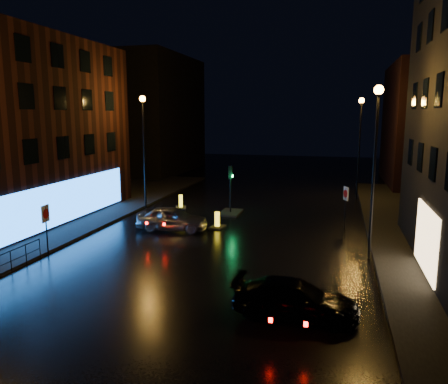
{
  "coord_description": "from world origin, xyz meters",
  "views": [
    {
      "loc": [
        6.05,
        -15.81,
        7.03
      ],
      "look_at": [
        0.09,
        7.17,
        2.8
      ],
      "focal_mm": 35.0,
      "sensor_mm": 36.0,
      "label": 1
    }
  ],
  "objects_px": {
    "dark_sedan": "(295,299)",
    "bollard_far": "(181,205)",
    "silver_hatchback": "(172,218)",
    "bollard_near": "(217,224)",
    "road_sign_right": "(346,197)",
    "road_sign_left": "(46,218)",
    "traffic_signal": "(230,207)"
  },
  "relations": [
    {
      "from": "bollard_near",
      "to": "road_sign_left",
      "type": "height_order",
      "value": "road_sign_left"
    },
    {
      "from": "traffic_signal",
      "to": "road_sign_left",
      "type": "distance_m",
      "value": 13.41
    },
    {
      "from": "silver_hatchback",
      "to": "road_sign_left",
      "type": "xyz_separation_m",
      "value": [
        -4.33,
        -6.14,
        1.2
      ]
    },
    {
      "from": "traffic_signal",
      "to": "bollard_far",
      "type": "xyz_separation_m",
      "value": [
        -4.07,
        0.76,
        -0.28
      ]
    },
    {
      "from": "road_sign_right",
      "to": "silver_hatchback",
      "type": "bearing_deg",
      "value": -5.34
    },
    {
      "from": "dark_sedan",
      "to": "road_sign_left",
      "type": "xyz_separation_m",
      "value": [
        -12.75,
        3.7,
        1.29
      ]
    },
    {
      "from": "traffic_signal",
      "to": "silver_hatchback",
      "type": "relative_size",
      "value": 0.8
    },
    {
      "from": "traffic_signal",
      "to": "bollard_near",
      "type": "height_order",
      "value": "traffic_signal"
    },
    {
      "from": "silver_hatchback",
      "to": "dark_sedan",
      "type": "relative_size",
      "value": 0.98
    },
    {
      "from": "bollard_near",
      "to": "traffic_signal",
      "type": "bearing_deg",
      "value": 100.33
    },
    {
      "from": "dark_sedan",
      "to": "bollard_near",
      "type": "distance_m",
      "value": 12.57
    },
    {
      "from": "dark_sedan",
      "to": "traffic_signal",
      "type": "bearing_deg",
      "value": 23.41
    },
    {
      "from": "silver_hatchback",
      "to": "bollard_far",
      "type": "bearing_deg",
      "value": 11.6
    },
    {
      "from": "traffic_signal",
      "to": "road_sign_right",
      "type": "height_order",
      "value": "traffic_signal"
    },
    {
      "from": "bollard_far",
      "to": "dark_sedan",
      "type": "bearing_deg",
      "value": -76.78
    },
    {
      "from": "bollard_near",
      "to": "bollard_far",
      "type": "bearing_deg",
      "value": 139.0
    },
    {
      "from": "dark_sedan",
      "to": "bollard_far",
      "type": "xyz_separation_m",
      "value": [
        -10.12,
        15.98,
        -0.42
      ]
    },
    {
      "from": "traffic_signal",
      "to": "bollard_near",
      "type": "xyz_separation_m",
      "value": [
        0.15,
        -4.13,
        -0.28
      ]
    },
    {
      "from": "dark_sedan",
      "to": "road_sign_right",
      "type": "xyz_separation_m",
      "value": [
        1.85,
        13.2,
        1.3
      ]
    },
    {
      "from": "traffic_signal",
      "to": "road_sign_right",
      "type": "distance_m",
      "value": 8.28
    },
    {
      "from": "silver_hatchback",
      "to": "road_sign_left",
      "type": "distance_m",
      "value": 7.61
    },
    {
      "from": "bollard_near",
      "to": "road_sign_right",
      "type": "distance_m",
      "value": 8.21
    },
    {
      "from": "traffic_signal",
      "to": "dark_sedan",
      "type": "xyz_separation_m",
      "value": [
        6.06,
        -15.22,
        0.14
      ]
    },
    {
      "from": "silver_hatchback",
      "to": "road_sign_right",
      "type": "xyz_separation_m",
      "value": [
        10.26,
        3.37,
        1.21
      ]
    },
    {
      "from": "road_sign_right",
      "to": "dark_sedan",
      "type": "bearing_deg",
      "value": 58.53
    },
    {
      "from": "silver_hatchback",
      "to": "traffic_signal",
      "type": "bearing_deg",
      "value": -27.57
    },
    {
      "from": "dark_sedan",
      "to": "road_sign_left",
      "type": "bearing_deg",
      "value": 75.56
    },
    {
      "from": "bollard_far",
      "to": "road_sign_right",
      "type": "xyz_separation_m",
      "value": [
        11.97,
        -2.78,
        1.72
      ]
    },
    {
      "from": "dark_sedan",
      "to": "road_sign_left",
      "type": "height_order",
      "value": "road_sign_left"
    },
    {
      "from": "bollard_far",
      "to": "silver_hatchback",
      "type": "bearing_deg",
      "value": -93.64
    },
    {
      "from": "silver_hatchback",
      "to": "road_sign_right",
      "type": "relative_size",
      "value": 1.67
    },
    {
      "from": "dark_sedan",
      "to": "bollard_near",
      "type": "relative_size",
      "value": 3.52
    }
  ]
}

